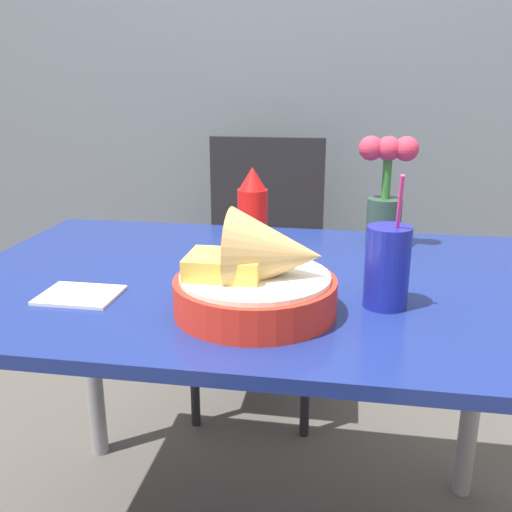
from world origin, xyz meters
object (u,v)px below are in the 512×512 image
(food_basket, at_px, (261,277))
(drink_cup, at_px, (387,269))
(flower_vase, at_px, (386,192))
(ketchup_bottle, at_px, (254,223))
(chair_far_window, at_px, (263,249))

(food_basket, distance_m, drink_cup, 0.22)
(food_basket, height_order, flower_vase, flower_vase)
(ketchup_bottle, bearing_deg, drink_cup, -27.96)
(food_basket, relative_size, ketchup_bottle, 1.27)
(chair_far_window, distance_m, flower_vase, 0.73)
(chair_far_window, relative_size, food_basket, 3.30)
(food_basket, xyz_separation_m, ketchup_bottle, (-0.05, 0.20, 0.04))
(drink_cup, bearing_deg, chair_far_window, 111.31)
(flower_vase, bearing_deg, chair_far_window, 124.31)
(drink_cup, relative_size, flower_vase, 0.92)
(chair_far_window, bearing_deg, flower_vase, -55.69)
(chair_far_window, xyz_separation_m, drink_cup, (0.36, -0.92, 0.25))
(ketchup_bottle, bearing_deg, chair_far_window, 97.52)
(drink_cup, bearing_deg, ketchup_bottle, 152.04)
(chair_far_window, height_order, ketchup_bottle, ketchup_bottle)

